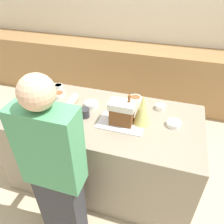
% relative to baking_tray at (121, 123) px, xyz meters
% --- Properties ---
extents(ground_plane, '(12.00, 12.00, 0.00)m').
position_rel_baking_tray_xyz_m(ground_plane, '(-0.21, 0.06, -0.89)').
color(ground_plane, '#C6B28E').
extents(wall_back, '(8.00, 0.05, 2.60)m').
position_rel_baking_tray_xyz_m(wall_back, '(-0.21, 2.21, 0.41)').
color(wall_back, beige).
rests_on(wall_back, ground_plane).
extents(back_cabinet_block, '(6.00, 0.60, 0.93)m').
position_rel_baking_tray_xyz_m(back_cabinet_block, '(-0.21, 1.89, -0.43)').
color(back_cabinet_block, '#9E7547').
rests_on(back_cabinet_block, ground_plane).
extents(kitchen_island, '(1.86, 0.90, 0.89)m').
position_rel_baking_tray_xyz_m(kitchen_island, '(-0.21, 0.06, -0.45)').
color(kitchen_island, gray).
rests_on(kitchen_island, ground_plane).
extents(baking_tray, '(0.41, 0.26, 0.01)m').
position_rel_baking_tray_xyz_m(baking_tray, '(0.00, 0.00, 0.00)').
color(baking_tray, silver).
rests_on(baking_tray, kitchen_island).
extents(gingerbread_house, '(0.22, 0.14, 0.28)m').
position_rel_baking_tray_xyz_m(gingerbread_house, '(0.00, 0.00, 0.12)').
color(gingerbread_house, brown).
rests_on(gingerbread_house, baking_tray).
extents(decorative_tree, '(0.15, 0.15, 0.29)m').
position_rel_baking_tray_xyz_m(decorative_tree, '(0.17, 0.05, 0.14)').
color(decorative_tree, '#DBD675').
rests_on(decorative_tree, kitchen_island).
extents(candy_bowl_far_right, '(0.13, 0.13, 0.05)m').
position_rel_baking_tray_xyz_m(candy_bowl_far_right, '(-1.02, 0.18, 0.02)').
color(candy_bowl_far_right, white).
rests_on(candy_bowl_far_right, kitchen_island).
extents(candy_bowl_front_corner, '(0.13, 0.13, 0.04)m').
position_rel_baking_tray_xyz_m(candy_bowl_front_corner, '(0.45, 0.11, 0.02)').
color(candy_bowl_front_corner, white).
rests_on(candy_bowl_front_corner, kitchen_island).
extents(candy_bowl_behind_tray, '(0.10, 0.10, 0.05)m').
position_rel_baking_tray_xyz_m(candy_bowl_behind_tray, '(-0.83, 0.39, 0.02)').
color(candy_bowl_behind_tray, silver).
rests_on(candy_bowl_behind_tray, kitchen_island).
extents(candy_bowl_beside_tree, '(0.13, 0.13, 0.05)m').
position_rel_baking_tray_xyz_m(candy_bowl_beside_tree, '(-0.76, 0.24, 0.02)').
color(candy_bowl_beside_tree, silver).
rests_on(candy_bowl_beside_tree, kitchen_island).
extents(candy_bowl_center_rear, '(0.13, 0.13, 0.04)m').
position_rel_baking_tray_xyz_m(candy_bowl_center_rear, '(0.04, 0.42, 0.02)').
color(candy_bowl_center_rear, white).
rests_on(candy_bowl_center_rear, kitchen_island).
extents(candy_bowl_near_tray_left, '(0.13, 0.13, 0.05)m').
position_rel_baking_tray_xyz_m(candy_bowl_near_tray_left, '(-0.35, 0.17, 0.02)').
color(candy_bowl_near_tray_left, white).
rests_on(candy_bowl_near_tray_left, kitchen_island).
extents(candy_bowl_near_tray_right, '(0.10, 0.10, 0.05)m').
position_rel_baking_tray_xyz_m(candy_bowl_near_tray_right, '(0.30, 0.33, 0.02)').
color(candy_bowl_near_tray_right, white).
rests_on(candy_bowl_near_tray_right, kitchen_island).
extents(mug, '(0.09, 0.09, 0.08)m').
position_rel_baking_tray_xyz_m(mug, '(-0.35, -0.00, 0.04)').
color(mug, '#2D2D33').
rests_on(mug, kitchen_island).
extents(person, '(0.42, 0.53, 1.61)m').
position_rel_baking_tray_xyz_m(person, '(-0.32, -0.63, -0.06)').
color(person, '#333338').
rests_on(person, ground_plane).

